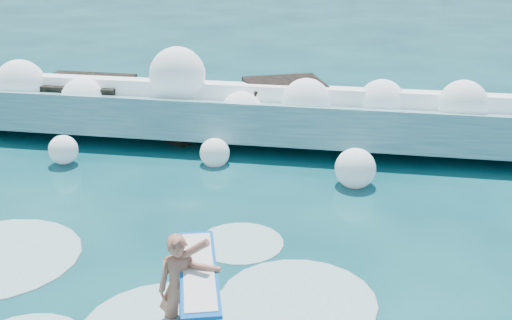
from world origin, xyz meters
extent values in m
plane|color=#07323D|center=(0.00, 0.00, 0.00)|extent=(200.00, 200.00, 0.00)
cube|color=teal|center=(-0.77, 6.51, 0.49)|extent=(19.60, 2.98, 1.64)
cube|color=white|center=(-0.77, 7.31, 0.98)|extent=(19.60, 1.38, 0.76)
cube|color=black|center=(-4.41, 7.41, 0.47)|extent=(2.52, 1.90, 1.35)
cube|color=black|center=(-1.41, 6.61, 0.36)|extent=(2.36, 2.24, 1.04)
cube|color=black|center=(1.29, 7.81, 0.51)|extent=(2.56, 2.33, 1.46)
imported|color=#A7624E|center=(1.00, -1.60, 0.56)|extent=(0.69, 0.53, 1.70)
cube|color=blue|center=(1.28, -1.55, 0.85)|extent=(1.18, 2.38, 0.06)
cube|color=white|center=(1.28, -1.55, 0.87)|extent=(1.03, 2.16, 0.06)
sphere|color=white|center=(-5.94, 6.67, 1.13)|extent=(1.38, 1.38, 1.38)
sphere|color=white|center=(-4.05, 6.49, 0.85)|extent=(1.18, 1.18, 1.18)
sphere|color=white|center=(-1.47, 6.84, 1.55)|extent=(1.50, 1.50, 1.50)
sphere|color=white|center=(0.39, 6.21, 0.79)|extent=(1.10, 1.10, 1.10)
sphere|color=white|center=(2.02, 6.45, 1.07)|extent=(1.26, 1.26, 1.26)
sphere|color=white|center=(3.92, 7.00, 1.01)|extent=(1.20, 1.20, 1.20)
sphere|color=white|center=(5.85, 6.40, 1.25)|extent=(1.18, 1.18, 1.18)
sphere|color=white|center=(-3.47, 3.96, 0.37)|extent=(0.70, 0.70, 0.70)
sphere|color=white|center=(0.05, 4.60, 0.27)|extent=(0.71, 0.71, 0.71)
sphere|color=white|center=(3.37, 3.90, 0.39)|extent=(0.90, 0.90, 0.90)
ellipsoid|color=silver|center=(2.64, -0.76, 0.00)|extent=(2.51, 2.51, 0.13)
ellipsoid|color=silver|center=(1.40, 0.90, 0.00)|extent=(1.61, 1.61, 0.08)
camera|label=1|loc=(3.45, -9.23, 5.70)|focal=45.00mm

